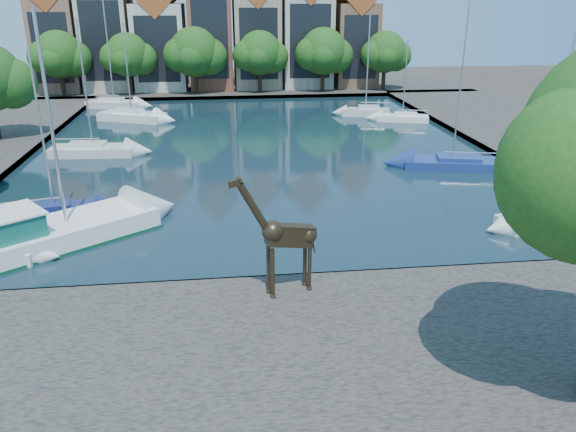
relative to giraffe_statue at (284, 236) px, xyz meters
The scene contains 28 objects.
ground 3.48m from the giraffe_statue, 61.05° to the left, with size 160.00×160.00×0.00m, color #38332B.
water_basin 25.76m from the giraffe_statue, 88.04° to the left, with size 38.00×50.00×0.08m, color black.
near_quay 6.13m from the giraffe_statue, 80.83° to the right, with size 50.00×14.00×0.50m, color #4D4943.
far_quay 57.65m from the giraffe_statue, 89.13° to the left, with size 60.00×16.00×0.50m, color #4D4943.
right_quay 36.49m from the giraffe_statue, 44.67° to the left, with size 14.00×52.00×0.50m, color #4D4943.
townhouse_west_end 61.83m from the giraffe_statue, 111.02° to the left, with size 5.44×9.18×14.93m.
townhouse_west_mid 60.02m from the giraffe_statue, 105.65° to the left, with size 5.94×9.18×16.79m.
townhouse_west_inner 58.53m from the giraffe_statue, 99.49° to the left, with size 6.43×9.18×15.15m.
townhouse_center 57.90m from the giraffe_statue, 93.11° to the left, with size 5.44×9.18×16.93m.
townhouse_east_inner 57.84m from the giraffe_statue, 87.14° to the left, with size 5.94×9.18×15.79m.
townhouse_east_mid 58.55m from the giraffe_statue, 80.75° to the left, with size 6.43×9.18×16.65m.
townhouse_east_end 59.86m from the giraffe_statue, 74.58° to the left, with size 5.44×9.18×14.43m.
far_tree_far_west 56.20m from the giraffe_statue, 111.98° to the left, with size 7.28×5.60×7.68m.
far_tree_west 53.72m from the giraffe_statue, 104.05° to the left, with size 6.76×5.20×7.36m.
far_tree_mid_west 52.37m from the giraffe_statue, 95.50° to the left, with size 7.80×6.00×8.00m.
far_tree_mid_east 52.20m from the giraffe_statue, 86.73° to the left, with size 7.02×5.40×7.52m.
far_tree_east 53.27m from the giraffe_statue, 78.09° to the left, with size 7.54×5.80×7.84m.
far_tree_far_east 55.46m from the giraffe_statue, 69.98° to the left, with size 6.76×5.20×7.36m.
giraffe_statue is the anchor object (origin of this frame).
motorsailer 13.37m from the giraffe_statue, 151.17° to the left, with size 11.17×9.53×11.14m.
sailboat_left_b 15.89m from the giraffe_statue, 137.83° to the left, with size 5.79×3.17×9.24m.
sailboat_left_c 27.50m from the giraffe_statue, 116.69° to the left, with size 6.53×2.65×10.21m.
sailboat_left_d 39.49m from the giraffe_statue, 106.39° to the left, with size 7.08×4.81×9.39m.
sailboat_left_e 47.78m from the giraffe_statue, 107.22° to the left, with size 6.43×3.40×11.65m.
sailboat_right_a 16.36m from the giraffe_statue, 23.49° to the left, with size 5.38×2.88×10.08m.
sailboat_right_b 22.90m from the giraffe_statue, 51.10° to the left, with size 7.28×3.93×11.40m.
sailboat_right_c 37.93m from the giraffe_statue, 65.20° to the left, with size 5.38×3.17×7.83m.
sailboat_right_d 39.76m from the giraffe_statue, 71.07° to the left, with size 5.14×2.69×10.19m.
Camera 1 is at (-3.11, -21.48, 11.57)m, focal length 35.00 mm.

